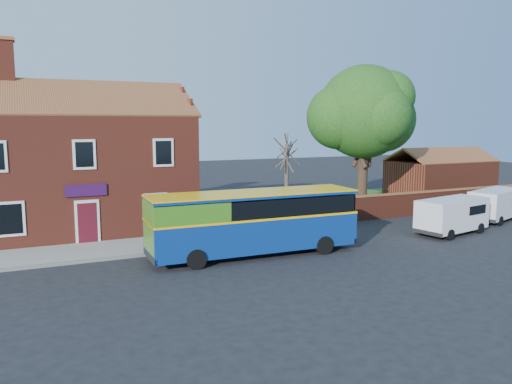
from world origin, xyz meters
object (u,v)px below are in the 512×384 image
bus (247,220)px  van_far (496,203)px  large_tree (363,115)px  van_near (452,214)px

bus → van_far: 17.83m
bus → large_tree: 16.80m
large_tree → van_near: bearing=-95.1°
van_near → large_tree: (0.86, 9.60, 5.64)m
bus → large_tree: bearing=36.0°
bus → van_far: bearing=5.4°
van_near → van_far: (5.50, 1.75, -0.01)m
large_tree → bus: bearing=-145.1°
van_near → large_tree: 11.16m
bus → van_far: bus is taller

